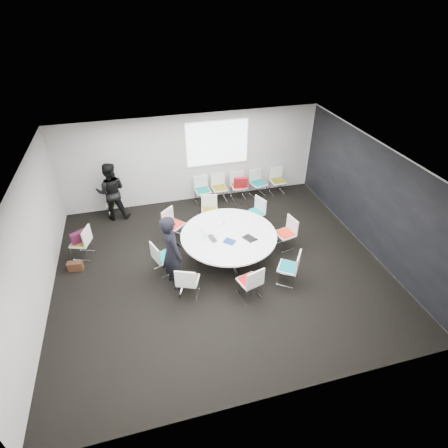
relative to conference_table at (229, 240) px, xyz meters
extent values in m
cube|color=black|center=(-0.30, -0.32, -0.58)|extent=(8.00, 7.00, 0.04)
cube|color=white|center=(-0.30, -0.32, 2.26)|extent=(8.00, 7.00, 0.04)
cube|color=beige|center=(-0.30, 3.20, 0.84)|extent=(8.00, 0.04, 2.80)
cube|color=beige|center=(-0.30, -3.84, 0.84)|extent=(8.00, 0.04, 2.80)
cube|color=beige|center=(-4.32, -0.32, 0.84)|extent=(0.04, 7.00, 2.80)
cube|color=beige|center=(3.72, -0.32, 0.84)|extent=(0.04, 7.00, 2.80)
cube|color=black|center=(3.69, -0.32, 0.84)|extent=(0.01, 6.94, 2.74)
cube|color=silver|center=(0.00, 0.00, -0.52)|extent=(0.90, 0.90, 0.08)
cylinder|color=silver|center=(0.00, 0.00, -0.19)|extent=(0.10, 0.10, 0.65)
cylinder|color=white|center=(0.00, 0.00, 0.15)|extent=(2.40, 2.40, 0.04)
cube|color=white|center=(0.50, 3.14, 1.29)|extent=(1.90, 0.03, 1.35)
cube|color=silver|center=(1.55, 0.01, -0.35)|extent=(0.50, 0.50, 0.42)
cube|color=white|center=(1.55, 0.01, -0.12)|extent=(0.53, 0.54, 0.04)
cube|color=red|center=(1.55, 0.01, -0.09)|extent=(0.46, 0.47, 0.03)
cube|color=white|center=(1.75, 0.05, 0.11)|extent=(0.13, 0.46, 0.42)
cube|color=silver|center=(1.09, 1.15, -0.35)|extent=(0.55, 0.55, 0.42)
cube|color=white|center=(1.09, 1.15, -0.12)|extent=(0.58, 0.59, 0.04)
cube|color=#0C8786|center=(1.09, 1.15, -0.09)|extent=(0.50, 0.51, 0.03)
cube|color=white|center=(1.29, 1.23, 0.11)|extent=(0.21, 0.44, 0.42)
cube|color=silver|center=(-0.13, 1.58, -0.35)|extent=(0.49, 0.49, 0.42)
cube|color=white|center=(-0.13, 1.58, -0.12)|extent=(0.53, 0.52, 0.04)
cube|color=olive|center=(-0.13, 1.58, -0.09)|extent=(0.46, 0.45, 0.03)
cube|color=white|center=(-0.09, 1.78, 0.11)|extent=(0.46, 0.12, 0.42)
cube|color=silver|center=(-1.22, 1.17, -0.35)|extent=(0.59, 0.59, 0.42)
cube|color=white|center=(-1.22, 1.17, -0.12)|extent=(0.64, 0.64, 0.04)
cube|color=red|center=(-1.22, 1.17, -0.09)|extent=(0.55, 0.55, 0.03)
cube|color=white|center=(-1.37, 1.32, 0.11)|extent=(0.36, 0.34, 0.42)
cube|color=silver|center=(-1.66, -0.12, -0.35)|extent=(0.54, 0.54, 0.42)
cube|color=white|center=(-1.66, -0.12, -0.12)|extent=(0.58, 0.59, 0.04)
cube|color=#0B7D7E|center=(-1.66, -0.12, -0.09)|extent=(0.50, 0.51, 0.03)
cube|color=white|center=(-1.86, -0.20, 0.11)|extent=(0.20, 0.44, 0.42)
cube|color=silver|center=(-1.24, -1.05, -0.35)|extent=(0.55, 0.55, 0.42)
cube|color=white|center=(-1.24, -1.05, -0.12)|extent=(0.59, 0.58, 0.04)
cube|color=brown|center=(-1.24, -1.05, -0.09)|extent=(0.51, 0.50, 0.03)
cube|color=white|center=(-1.32, -1.25, 0.11)|extent=(0.44, 0.21, 0.42)
cube|color=silver|center=(0.09, -1.43, -0.35)|extent=(0.52, 0.52, 0.42)
cube|color=white|center=(0.09, -1.43, -0.12)|extent=(0.56, 0.55, 0.04)
cube|color=red|center=(0.09, -1.43, -0.09)|extent=(0.49, 0.48, 0.03)
cube|color=white|center=(0.14, -1.63, 0.11)|extent=(0.45, 0.16, 0.42)
cube|color=silver|center=(1.10, -1.23, -0.35)|extent=(0.59, 0.59, 0.42)
cube|color=white|center=(1.10, -1.23, -0.12)|extent=(0.62, 0.63, 0.04)
cube|color=#096F79|center=(1.10, -1.23, -0.09)|extent=(0.54, 0.55, 0.03)
cube|color=white|center=(1.27, -1.35, 0.11)|extent=(0.29, 0.40, 0.42)
cube|color=silver|center=(-0.07, 2.82, -0.35)|extent=(0.46, 0.46, 0.42)
cube|color=white|center=(-0.07, 2.82, -0.12)|extent=(0.50, 0.48, 0.04)
cube|color=#097B70|center=(-0.07, 2.82, -0.09)|extent=(0.43, 0.41, 0.03)
cube|color=white|center=(-0.09, 3.03, 0.11)|extent=(0.46, 0.08, 0.42)
cube|color=silver|center=(0.48, 2.83, -0.35)|extent=(0.43, 0.43, 0.42)
cube|color=white|center=(0.48, 2.83, -0.12)|extent=(0.47, 0.45, 0.04)
cube|color=olive|center=(0.48, 2.83, -0.09)|extent=(0.41, 0.39, 0.03)
cube|color=white|center=(0.48, 3.04, 0.11)|extent=(0.46, 0.04, 0.42)
cube|color=silver|center=(1.12, 2.81, -0.35)|extent=(0.42, 0.42, 0.42)
cube|color=white|center=(1.12, 2.81, -0.12)|extent=(0.46, 0.44, 0.04)
cube|color=red|center=(1.12, 2.81, -0.09)|extent=(0.40, 0.38, 0.03)
cube|color=white|center=(1.12, 3.02, 0.11)|extent=(0.46, 0.04, 0.42)
cube|color=silver|center=(1.80, 2.81, -0.35)|extent=(0.51, 0.51, 0.42)
cube|color=white|center=(1.80, 2.81, -0.12)|extent=(0.55, 0.54, 0.04)
cube|color=#0A747A|center=(1.80, 2.81, -0.09)|extent=(0.48, 0.46, 0.03)
cube|color=white|center=(1.75, 3.02, 0.11)|extent=(0.46, 0.14, 0.42)
cube|color=silver|center=(2.49, 2.81, -0.35)|extent=(0.43, 0.43, 0.42)
cube|color=white|center=(2.49, 2.81, -0.12)|extent=(0.48, 0.46, 0.04)
cube|color=olive|center=(2.49, 2.81, -0.09)|extent=(0.41, 0.39, 0.03)
cube|color=white|center=(2.48, 3.02, 0.11)|extent=(0.46, 0.05, 0.42)
cube|color=silver|center=(-3.64, 1.00, -0.35)|extent=(0.53, 0.53, 0.42)
cube|color=white|center=(-3.64, 1.00, -0.12)|extent=(0.57, 0.58, 0.04)
cube|color=olive|center=(-3.64, 1.00, -0.09)|extent=(0.49, 0.50, 0.03)
cube|color=white|center=(-3.45, 0.94, 0.11)|extent=(0.18, 0.45, 0.42)
cube|color=silver|center=(-2.81, 2.83, -0.35)|extent=(0.44, 0.44, 0.42)
cube|color=white|center=(-2.81, 2.83, -0.12)|extent=(0.48, 0.46, 0.04)
cube|color=olive|center=(-2.81, 2.83, -0.09)|extent=(0.42, 0.40, 0.03)
cube|color=white|center=(-2.82, 3.04, 0.11)|extent=(0.46, 0.06, 0.42)
imported|color=black|center=(-1.49, -0.62, 0.39)|extent=(0.65, 0.80, 1.90)
imported|color=black|center=(-2.81, 2.68, 0.33)|extent=(0.92, 0.75, 1.78)
imported|color=#333338|center=(-0.39, -0.07, 0.18)|extent=(0.27, 0.36, 0.03)
cube|color=silver|center=(-0.63, 0.02, 0.30)|extent=(0.08, 0.30, 0.22)
cube|color=black|center=(0.44, -0.30, 0.18)|extent=(0.33, 0.37, 0.02)
cube|color=navy|center=(-0.07, -0.30, 0.18)|extent=(0.33, 0.32, 0.03)
cube|color=white|center=(0.61, 0.27, 0.17)|extent=(0.36, 0.32, 0.00)
cube|color=silver|center=(0.65, -0.17, 0.17)|extent=(0.35, 0.30, 0.00)
cylinder|color=white|center=(-0.01, 0.44, 0.22)|extent=(0.08, 0.08, 0.09)
cube|color=black|center=(0.56, -0.40, 0.18)|extent=(0.16, 0.11, 0.01)
cube|color=#4A1329|center=(-3.64, 1.00, 0.06)|extent=(0.42, 0.32, 0.28)
cube|color=#3D2113|center=(-3.81, 0.48, -0.44)|extent=(0.38, 0.20, 0.24)
cube|color=maroon|center=(1.12, 2.60, 0.14)|extent=(0.46, 0.24, 0.36)
camera|label=1|loc=(-1.91, -6.74, 5.36)|focal=28.00mm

